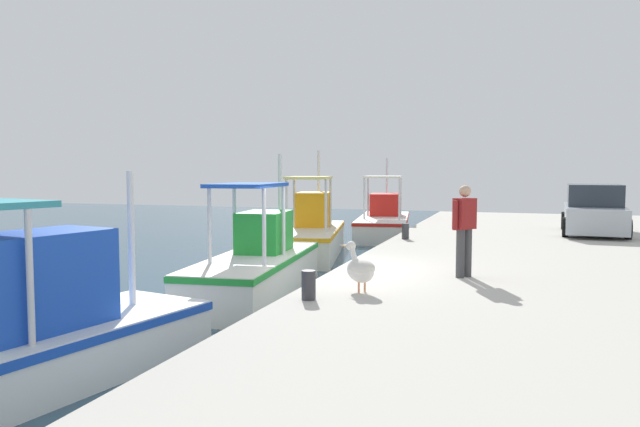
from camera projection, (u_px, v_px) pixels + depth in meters
name	position (u px, v px, depth m)	size (l,w,h in m)	color
quay_pier	(602.00, 305.00, 10.68)	(36.00, 10.00, 0.80)	#BCB7AD
fishing_boat_third	(257.00, 267.00, 13.29)	(5.68, 2.31, 3.22)	silver
fishing_boat_fourth	(312.00, 234.00, 19.57)	(6.05, 2.94, 3.52)	silver
fishing_boat_fifth	(384.00, 221.00, 25.37)	(6.75, 3.01, 3.37)	white
pelican	(360.00, 268.00, 9.84)	(0.79, 0.86, 0.82)	tan
fisherman_standing	(464.00, 227.00, 11.18)	(0.51, 0.44, 1.73)	#3F3F42
parked_car	(594.00, 211.00, 18.89)	(4.19, 2.06, 1.57)	black
mooring_bollard_second	(309.00, 285.00, 9.28)	(0.22, 0.22, 0.46)	#333338
mooring_bollard_third	(405.00, 231.00, 17.42)	(0.21, 0.21, 0.46)	#333338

